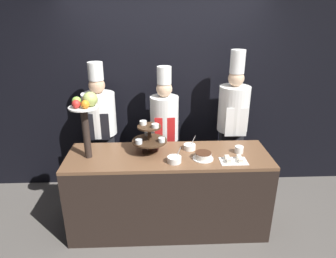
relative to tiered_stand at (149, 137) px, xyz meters
The scene contains 13 objects.
ground_plane 1.17m from the tiered_stand, 63.81° to the right, with size 14.00×14.00×0.00m, color #5B5651.
wall_back 1.02m from the tiered_stand, 78.27° to the left, with size 10.00×0.06×2.80m.
buffet_counter 0.66m from the tiered_stand, 18.87° to the right, with size 2.13×0.66×0.91m.
tiered_stand is the anchor object (origin of this frame).
fruit_pedestal 0.70m from the tiered_stand, behind, with size 0.29×0.29×0.69m.
cake_round 0.59m from the tiered_stand, 17.83° to the right, with size 0.21×0.21×0.07m.
cup_white 0.96m from the tiered_stand, ahead, with size 0.09×0.09×0.07m.
cake_square_tray 0.89m from the tiered_stand, 16.30° to the right, with size 0.27×0.17×0.05m.
serving_bowl_near 0.37m from the tiered_stand, 43.65° to the right, with size 0.14×0.14×0.16m.
serving_bowl_far 0.46m from the tiered_stand, ahead, with size 0.13×0.13×0.16m.
chef_left 0.84m from the tiered_stand, 137.10° to the left, with size 0.39×0.39×1.77m.
chef_center_left 0.61m from the tiered_stand, 72.95° to the left, with size 0.34×0.34×1.72m.
chef_center_right 1.17m from the tiered_stand, 29.05° to the left, with size 0.37×0.37×1.90m.
Camera 1 is at (-0.12, -2.48, 2.33)m, focal length 32.00 mm.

